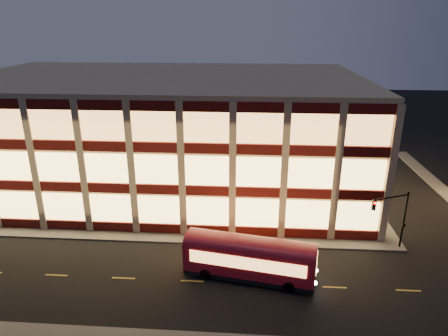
{
  "coord_description": "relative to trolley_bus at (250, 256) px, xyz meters",
  "views": [
    {
      "loc": [
        8.75,
        -34.41,
        20.85
      ],
      "look_at": [
        5.72,
        8.0,
        5.24
      ],
      "focal_mm": 32.0,
      "sensor_mm": 36.0,
      "label": 1
    }
  ],
  "objects": [
    {
      "name": "ground",
      "position": [
        -8.84,
        4.99,
        -2.09
      ],
      "size": [
        200.0,
        200.0,
        0.0
      ],
      "primitive_type": "plane",
      "color": "black",
      "rests_on": "ground"
    },
    {
      "name": "sidewalk_office_south",
      "position": [
        -11.84,
        5.99,
        -2.01
      ],
      "size": [
        54.0,
        2.0,
        0.15
      ],
      "primitive_type": "cube",
      "color": "#514F4C",
      "rests_on": "ground"
    },
    {
      "name": "sidewalk_office_east",
      "position": [
        14.16,
        21.99,
        -2.01
      ],
      "size": [
        2.0,
        30.0,
        0.15
      ],
      "primitive_type": "cube",
      "color": "#514F4C",
      "rests_on": "ground"
    },
    {
      "name": "sidewalk_tower_west",
      "position": [
        25.16,
        21.99,
        -2.01
      ],
      "size": [
        2.0,
        30.0,
        0.15
      ],
      "primitive_type": "cube",
      "color": "#514F4C",
      "rests_on": "ground"
    },
    {
      "name": "office_building",
      "position": [
        -11.76,
        21.91,
        5.16
      ],
      "size": [
        50.45,
        30.45,
        14.5
      ],
      "color": "tan",
      "rests_on": "ground"
    },
    {
      "name": "traffic_signal_far",
      "position": [
        13.37,
        5.23,
        2.02
      ],
      "size": [
        3.79,
        1.87,
        6.0
      ],
      "color": "black",
      "rests_on": "ground"
    },
    {
      "name": "trolley_bus",
      "position": [
        0.0,
        0.0,
        0.0
      ],
      "size": [
        11.44,
        4.78,
        3.77
      ],
      "rotation": [
        0.0,
        0.0,
        -0.19
      ],
      "color": "#9E0818",
      "rests_on": "ground"
    }
  ]
}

